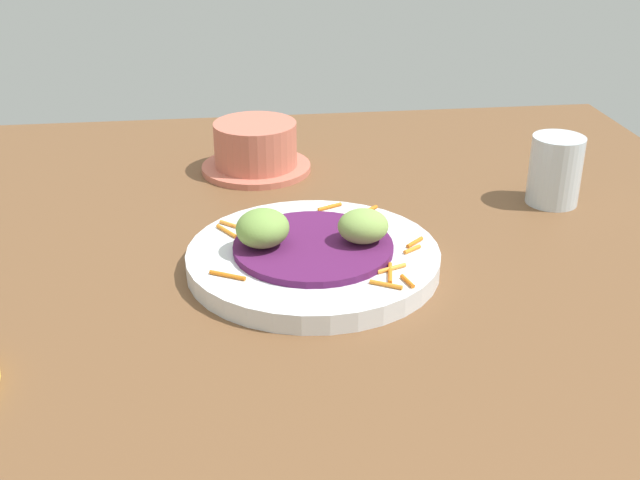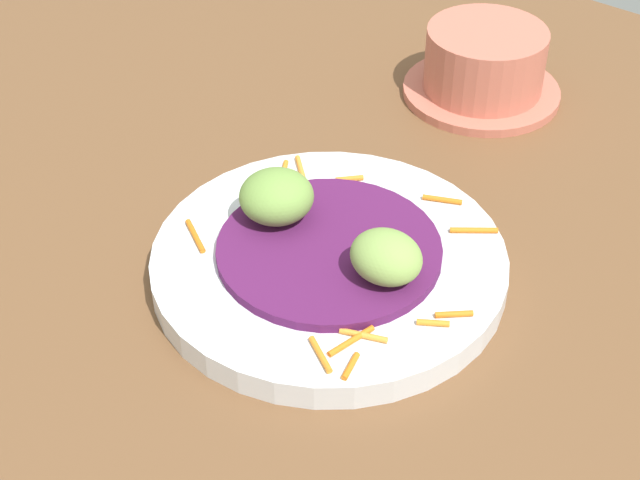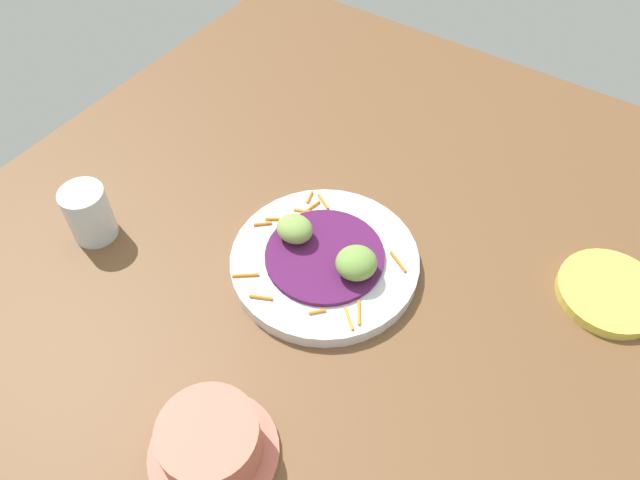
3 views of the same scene
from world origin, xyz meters
The scene contains 7 objects.
table_surface centered at (0.00, 0.00, 1.00)cm, with size 110.00×110.00×2.00cm, color brown.
main_plate centered at (-3.18, 3.08, 2.99)cm, with size 24.99×24.99×1.97cm, color silver.
cabbage_bed centered at (-3.18, 3.08, 4.33)cm, with size 15.75×15.75×0.71cm, color #51194C.
carrot_garnish centered at (-3.52, 4.86, 4.17)cm, with size 19.73×21.40×0.40cm.
guac_scoop_left centered at (-2.98, 7.97, 6.36)cm, with size 4.99×4.35×3.35cm, color #84A851.
guac_scoop_center centered at (-3.38, -1.81, 6.52)cm, with size 5.10×5.32×3.66cm, color #759E47.
terracotta_bowl centered at (-30.95, -1.12, 4.97)cm, with size 14.11×14.11×6.43cm.
Camera 2 is at (37.03, 34.09, 47.34)cm, focal length 53.77 mm.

